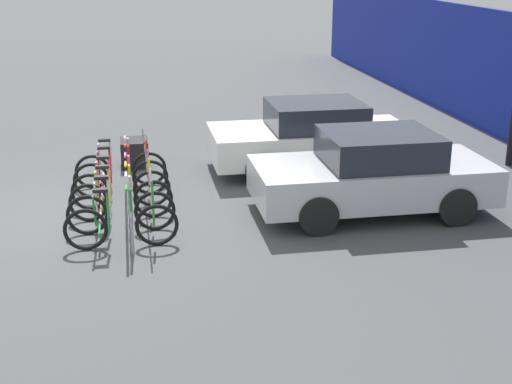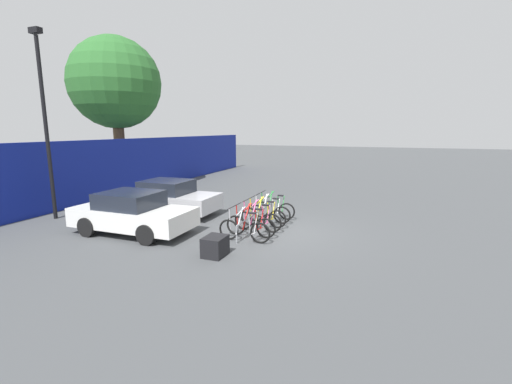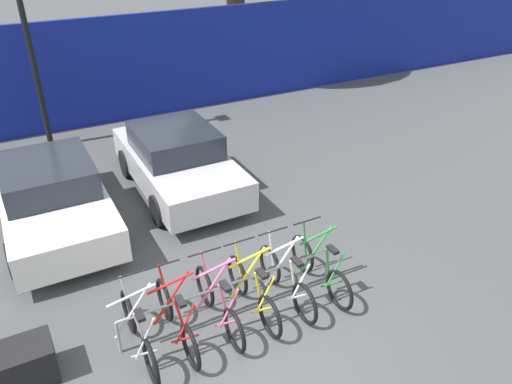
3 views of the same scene
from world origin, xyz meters
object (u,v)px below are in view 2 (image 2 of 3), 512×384
car_white (133,213)px  lamp_post (45,118)px  bicycle_white (268,213)px  bike_rack (257,215)px  tree_behind_hoarding (115,84)px  cargo_crate (215,246)px  bicycle_green (274,209)px  bicycle_yellow (263,216)px  bicycle_pink (258,220)px  car_silver (169,198)px  bicycle_silver (244,230)px  bicycle_red (251,225)px

car_white → lamp_post: lamp_post is taller
lamp_post → bicycle_white: bearing=-73.4°
bike_rack → car_white: size_ratio=0.88×
lamp_post → tree_behind_hoarding: (6.80, 2.80, 2.13)m
bicycle_white → cargo_crate: bearing=176.5°
bicycle_green → tree_behind_hoarding: tree_behind_hoarding is taller
bicycle_green → bicycle_yellow: bearing=-177.7°
bicycle_green → cargo_crate: bicycle_green is taller
bicycle_pink → bicycle_yellow: bearing=1.7°
lamp_post → car_silver: bearing=-60.0°
bicycle_silver → bicycle_yellow: same height
bicycle_silver → car_silver: 4.74m
car_silver → lamp_post: 5.37m
cargo_crate → lamp_post: bearing=79.8°
bicycle_white → tree_behind_hoarding: size_ratio=0.20×
bicycle_red → bicycle_white: 1.80m
bicycle_silver → tree_behind_hoarding: size_ratio=0.20×
bike_rack → car_white: car_white is taller
tree_behind_hoarding → car_white: bearing=-136.2°
bike_rack → bicycle_white: size_ratio=2.06×
bicycle_silver → car_white: (-0.49, 3.82, 0.31)m
bicycle_pink → bicycle_white: 1.15m
bicycle_pink → tree_behind_hoarding: tree_behind_hoarding is taller
bicycle_white → bicycle_pink: bearing=-179.3°
bicycle_white → tree_behind_hoarding: 12.93m
bicycle_white → bicycle_green: (0.63, 0.00, 0.00)m
lamp_post → tree_behind_hoarding: bearing=22.4°
bike_rack → bicycle_green: size_ratio=2.06×
bicycle_yellow → car_white: (-2.25, 3.82, 0.31)m
bike_rack → bicycle_silver: bearing=-174.3°
car_white → car_silver: (2.63, 0.40, -0.00)m
bicycle_yellow → tree_behind_hoarding: size_ratio=0.20×
bicycle_pink → car_silver: bearing=79.0°
lamp_post → cargo_crate: lamp_post is taller
car_white → lamp_post: 5.24m
bicycle_red → cargo_crate: bicycle_red is taller
lamp_post → bicycle_red: bearing=-85.8°
bicycle_yellow → tree_behind_hoarding: bearing=69.0°
bicycle_silver → lamp_post: size_ratio=0.24×
bike_rack → tree_behind_hoarding: size_ratio=0.41×
bicycle_green → cargo_crate: size_ratio=2.44×
bicycle_pink → bicycle_green: size_ratio=1.00×
bike_rack → bicycle_red: size_ratio=2.06×
cargo_crate → tree_behind_hoarding: size_ratio=0.08×
bicycle_pink → tree_behind_hoarding: size_ratio=0.20×
bicycle_silver → lamp_post: 8.70m
bike_rack → car_white: 4.17m
bicycle_pink → bicycle_white: (1.15, 0.00, 0.00)m
car_white → bicycle_yellow: bearing=-59.5°
bicycle_silver → car_white: 3.86m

